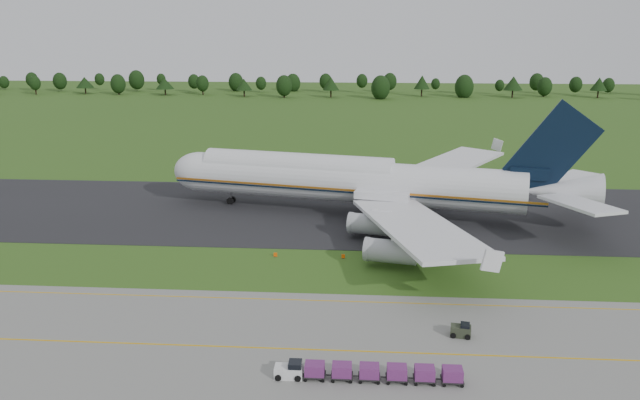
# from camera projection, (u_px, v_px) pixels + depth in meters

# --- Properties ---
(ground) EXTENTS (600.00, 600.00, 0.00)m
(ground) POSITION_uv_depth(u_px,v_px,m) (324.00, 270.00, 85.63)
(ground) COLOR #2E5318
(ground) RESTS_ON ground
(taxiway) EXTENTS (300.00, 40.00, 0.08)m
(taxiway) POSITION_uv_depth(u_px,v_px,m) (334.00, 212.00, 112.53)
(taxiway) COLOR black
(taxiway) RESTS_ON ground
(apron_markings) EXTENTS (300.00, 30.20, 0.01)m
(apron_markings) POSITION_uv_depth(u_px,v_px,m) (306.00, 375.00, 59.68)
(apron_markings) COLOR #D19F0C
(apron_markings) RESTS_ON apron
(tree_line) EXTENTS (523.62, 22.17, 11.77)m
(tree_line) POSITION_uv_depth(u_px,v_px,m) (328.00, 84.00, 296.62)
(tree_line) COLOR black
(tree_line) RESTS_ON ground
(aircraft) EXTENTS (76.61, 72.81, 21.42)m
(aircraft) POSITION_uv_depth(u_px,v_px,m) (360.00, 181.00, 109.58)
(aircraft) COLOR silver
(aircraft) RESTS_ON ground
(baggage_train) EXTENTS (17.77, 1.61, 1.55)m
(baggage_train) POSITION_uv_depth(u_px,v_px,m) (366.00, 372.00, 58.71)
(baggage_train) COLOR silver
(baggage_train) RESTS_ON apron
(utility_cart) EXTENTS (2.34, 1.63, 1.19)m
(utility_cart) POSITION_uv_depth(u_px,v_px,m) (461.00, 331.00, 67.11)
(utility_cart) COLOR #2D3424
(utility_cart) RESTS_ON apron
(edge_markers) EXTENTS (10.37, 0.30, 0.60)m
(edge_markers) POSITION_uv_depth(u_px,v_px,m) (309.00, 256.00, 90.31)
(edge_markers) COLOR #FF5708
(edge_markers) RESTS_ON ground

